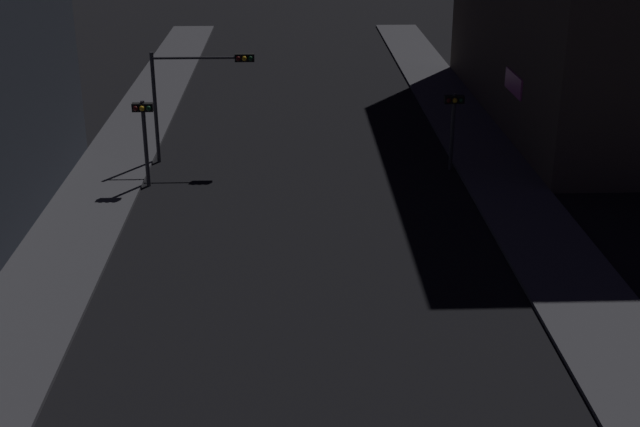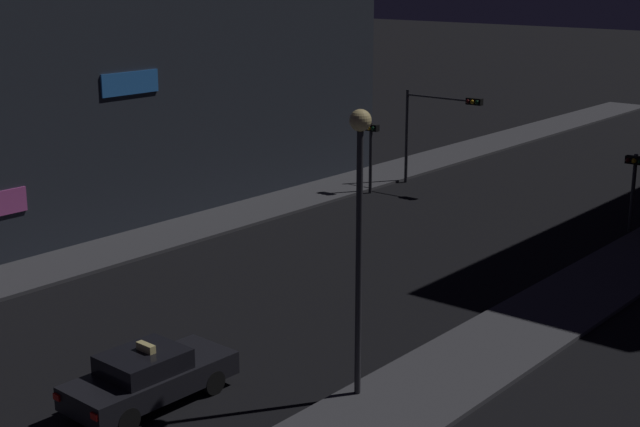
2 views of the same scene
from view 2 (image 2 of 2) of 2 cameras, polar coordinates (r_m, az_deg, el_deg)
sidewalk_left at (r=47.59m, az=2.76°, el=2.10°), size 3.13×68.29×0.13m
building_facade_left at (r=42.78m, az=-16.70°, el=8.98°), size 12.02×32.30×13.30m
taxi at (r=23.98m, az=-10.41°, el=-9.75°), size 1.91×4.49×1.62m
traffic_light_overhead at (r=45.77m, az=7.11°, el=5.81°), size 4.27×0.41×4.70m
traffic_light_left_kerb at (r=44.47m, az=3.11°, el=4.37°), size 0.80×0.42×3.45m
traffic_light_right_kerb at (r=39.97m, az=18.64°, el=2.20°), size 0.80×0.42×3.25m
street_lamp_near_block at (r=22.41m, az=2.43°, el=0.85°), size 0.54×0.54×7.26m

